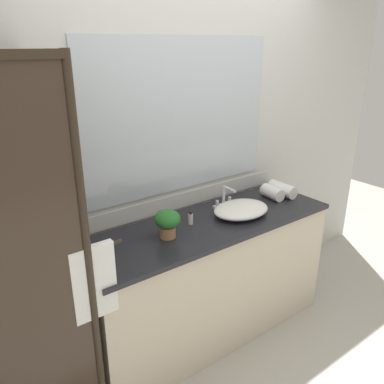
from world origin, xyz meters
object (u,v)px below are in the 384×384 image
sink_basin (241,209)px  amenity_bottle_lotion (111,264)px  rolled_towel_near_edge (282,189)px  faucet (224,200)px  rolled_towel_middle (272,192)px  amenity_bottle_shampoo (191,218)px  potted_plant (167,221)px

sink_basin → amenity_bottle_lotion: size_ratio=4.18×
amenity_bottle_lotion → rolled_towel_near_edge: (1.55, 0.21, 0.00)m
faucet → rolled_towel_near_edge: 0.52m
amenity_bottle_lotion → rolled_towel_middle: amenity_bottle_lotion is taller
rolled_towel_middle → amenity_bottle_shampoo: bearing=179.4°
amenity_bottle_lotion → rolled_towel_near_edge: rolled_towel_near_edge is taller
sink_basin → rolled_towel_near_edge: (0.51, 0.08, 0.01)m
potted_plant → rolled_towel_middle: potted_plant is taller
rolled_towel_near_edge → rolled_towel_middle: size_ratio=1.25×
amenity_bottle_lotion → rolled_towel_middle: 1.46m
sink_basin → rolled_towel_near_edge: rolled_towel_near_edge is taller
amenity_bottle_shampoo → rolled_towel_middle: size_ratio=0.50×
faucet → amenity_bottle_shampoo: bearing=-166.5°
amenity_bottle_lotion → rolled_towel_middle: (1.44, 0.21, 0.00)m
amenity_bottle_lotion → amenity_bottle_shampoo: bearing=17.9°
rolled_towel_middle → faucet: bearing=166.4°
amenity_bottle_lotion → rolled_towel_near_edge: bearing=7.6°
amenity_bottle_shampoo → rolled_towel_near_edge: bearing=-0.7°
amenity_bottle_shampoo → rolled_towel_near_edge: 0.88m
faucet → potted_plant: 0.62m
sink_basin → amenity_bottle_lotion: bearing=-172.8°
faucet → amenity_bottle_lotion: 1.09m
faucet → amenity_bottle_shampoo: (-0.37, -0.09, -0.01)m
sink_basin → faucet: (0.00, 0.18, 0.01)m
sink_basin → amenity_bottle_shampoo: 0.38m
amenity_bottle_lotion → amenity_bottle_shampoo: (0.67, 0.22, -0.01)m
amenity_bottle_lotion → amenity_bottle_shampoo: 0.71m
amenity_bottle_lotion → amenity_bottle_shampoo: size_ratio=1.11×
sink_basin → potted_plant: 0.60m
amenity_bottle_lotion → potted_plant: bearing=18.8°
sink_basin → potted_plant: bearing=177.9°
potted_plant → amenity_bottle_lotion: size_ratio=1.82×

